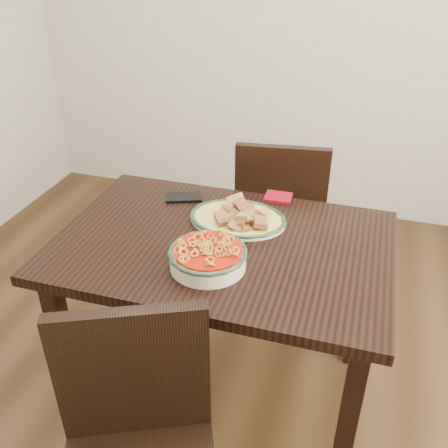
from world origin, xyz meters
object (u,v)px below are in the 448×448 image
(chair_far, at_px, (280,212))
(smartphone, at_px, (184,197))
(dining_table, at_px, (222,264))
(noodle_bowl, at_px, (208,255))
(chair_near, at_px, (138,447))
(fish_plate, at_px, (238,211))

(chair_far, bearing_deg, smartphone, 45.14)
(dining_table, relative_size, chair_far, 1.33)
(dining_table, relative_size, smartphone, 8.16)
(dining_table, xyz_separation_m, noodle_bowl, (-0.00, -0.16, 0.14))
(chair_far, distance_m, chair_near, 1.38)
(dining_table, bearing_deg, noodle_bowl, -90.38)
(dining_table, distance_m, chair_near, 0.70)
(chair_near, bearing_deg, smartphone, 78.47)
(noodle_bowl, bearing_deg, chair_far, 84.39)
(chair_far, xyz_separation_m, smartphone, (-0.33, -0.44, 0.26))
(chair_near, bearing_deg, noodle_bowl, 62.23)
(chair_far, distance_m, noodle_bowl, 0.91)
(chair_far, xyz_separation_m, chair_near, (-0.12, -1.38, 0.00))
(chair_near, xyz_separation_m, fish_plate, (0.05, 0.83, 0.30))
(chair_far, relative_size, fish_plate, 2.44)
(chair_near, distance_m, fish_plate, 0.88)
(dining_table, bearing_deg, smartphone, 133.31)
(fish_plate, height_order, noodle_bowl, fish_plate)
(chair_far, relative_size, smartphone, 6.11)
(fish_plate, bearing_deg, dining_table, -95.74)
(chair_far, relative_size, chair_near, 1.00)
(dining_table, relative_size, noodle_bowl, 4.53)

